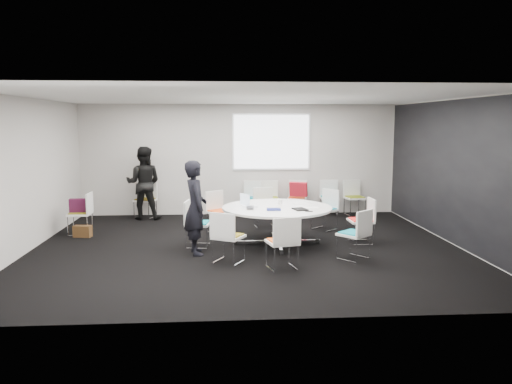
{
  "coord_description": "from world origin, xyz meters",
  "views": [
    {
      "loc": [
        -0.46,
        -9.19,
        2.35
      ],
      "look_at": [
        0.2,
        0.4,
        1.0
      ],
      "focal_mm": 35.0,
      "sensor_mm": 36.0,
      "label": 1
    }
  ],
  "objects": [
    {
      "name": "notebook_black",
      "position": [
        0.99,
        -0.11,
        0.74
      ],
      "size": [
        0.29,
        0.35,
        0.02
      ],
      "primitive_type": "cube",
      "rotation": [
        0.0,
        0.0,
        0.26
      ],
      "color": "black",
      "rests_on": "conference_table"
    },
    {
      "name": "phone",
      "position": [
        1.12,
        -0.31,
        0.73
      ],
      "size": [
        0.14,
        0.08,
        0.01
      ],
      "primitive_type": "cube",
      "rotation": [
        0.0,
        0.0,
        0.06
      ],
      "color": "black",
      "rests_on": "conference_table"
    },
    {
      "name": "chair_ring_f",
      "position": [
        -0.37,
        -1.01,
        0.28
      ],
      "size": [
        0.62,
        0.61,
        0.88
      ],
      "rotation": [
        0.0,
        0.0,
        5.78
      ],
      "color": "silver",
      "rests_on": "ground"
    },
    {
      "name": "cup",
      "position": [
        0.69,
        0.54,
        0.78
      ],
      "size": [
        0.08,
        0.08,
        0.09
      ],
      "primitive_type": "cylinder",
      "color": "white",
      "rests_on": "conference_table"
    },
    {
      "name": "chair_spare_left",
      "position": [
        -3.43,
        1.34,
        0.28
      ],
      "size": [
        0.45,
        0.46,
        0.88
      ],
      "rotation": [
        0.0,
        0.0,
        1.57
      ],
      "color": "silver",
      "rests_on": "ground"
    },
    {
      "name": "chair_ring_e",
      "position": [
        -0.93,
        0.12,
        0.28
      ],
      "size": [
        0.51,
        0.52,
        0.88
      ],
      "rotation": [
        0.0,
        0.0,
        4.56
      ],
      "color": "silver",
      "rests_on": "ground"
    },
    {
      "name": "maroon_bag",
      "position": [
        -3.45,
        1.34,
        0.62
      ],
      "size": [
        0.41,
        0.17,
        0.28
      ],
      "primitive_type": "cube",
      "rotation": [
        0.0,
        0.0,
        0.07
      ],
      "color": "#41112B",
      "rests_on": "chair_spare_left"
    },
    {
      "name": "person_back",
      "position": [
        -2.36,
        2.96,
        0.88
      ],
      "size": [
        0.89,
        0.71,
        1.77
      ],
      "primitive_type": "imported",
      "rotation": [
        0.0,
        0.0,
        3.09
      ],
      "color": "black",
      "rests_on": "ground"
    },
    {
      "name": "chair_back_e",
      "position": [
        2.9,
        3.14,
        0.28
      ],
      "size": [
        0.52,
        0.51,
        0.88
      ],
      "rotation": [
        0.0,
        0.0,
        3.29
      ],
      "color": "silver",
      "rests_on": "ground"
    },
    {
      "name": "chair_ring_d",
      "position": [
        -0.51,
        1.34,
        0.28
      ],
      "size": [
        0.64,
        0.63,
        0.88
      ],
      "rotation": [
        0.0,
        0.0,
        3.78
      ],
      "color": "silver",
      "rests_on": "ground"
    },
    {
      "name": "red_jacket",
      "position": [
        1.43,
        2.94,
        0.7
      ],
      "size": [
        0.47,
        0.32,
        0.36
      ],
      "primitive_type": "cube",
      "rotation": [
        0.17,
        0.0,
        -0.41
      ],
      "color": "#AD1522",
      "rests_on": "chair_back_c"
    },
    {
      "name": "chair_back_c",
      "position": [
        1.43,
        3.17,
        0.28
      ],
      "size": [
        0.55,
        0.55,
        0.88
      ],
      "rotation": [
        0.0,
        0.0,
        2.9
      ],
      "color": "silver",
      "rests_on": "ground"
    },
    {
      "name": "chair_ring_g",
      "position": [
        0.5,
        -1.45,
        0.28
      ],
      "size": [
        0.55,
        0.54,
        0.88
      ],
      "rotation": [
        0.0,
        0.0,
        6.52
      ],
      "color": "silver",
      "rests_on": "ground"
    },
    {
      "name": "chair_back_d",
      "position": [
        2.26,
        3.17,
        0.28
      ],
      "size": [
        0.49,
        0.48,
        0.88
      ],
      "rotation": [
        0.0,
        0.0,
        3.06
      ],
      "color": "silver",
      "rests_on": "ground"
    },
    {
      "name": "room_shell",
      "position": [
        0.09,
        0.0,
        1.4
      ],
      "size": [
        8.08,
        7.08,
        2.88
      ],
      "color": "black",
      "rests_on": "ground"
    },
    {
      "name": "chair_ring_a",
      "position": [
        2.24,
        0.18,
        0.28
      ],
      "size": [
        0.46,
        0.47,
        0.88
      ],
      "rotation": [
        0.0,
        0.0,
        1.59
      ],
      "color": "silver",
      "rests_on": "ground"
    },
    {
      "name": "laptop_lid",
      "position": [
        -0.02,
        0.33,
        0.86
      ],
      "size": [
        0.17,
        0.26,
        0.22
      ],
      "primitive_type": "cube",
      "rotation": [
        0.0,
        0.0,
        2.13
      ],
      "color": "silver",
      "rests_on": "conference_table"
    },
    {
      "name": "brown_bag",
      "position": [
        -3.34,
        1.09,
        0.12
      ],
      "size": [
        0.38,
        0.23,
        0.24
      ],
      "primitive_type": "cube",
      "rotation": [
        0.0,
        0.0,
        -0.2
      ],
      "color": "#492F17",
      "rests_on": "ground"
    },
    {
      "name": "papers_right",
      "position": [
        1.13,
        0.59,
        0.73
      ],
      "size": [
        0.34,
        0.28,
        0.0
      ],
      "primitive_type": "cube",
      "rotation": [
        0.0,
        0.0,
        0.26
      ],
      "color": "silver",
      "rests_on": "conference_table"
    },
    {
      "name": "tablet_folio",
      "position": [
        0.5,
        -0.1,
        0.74
      ],
      "size": [
        0.27,
        0.22,
        0.03
      ],
      "primitive_type": "cube",
      "rotation": [
        0.0,
        0.0,
        -0.07
      ],
      "color": "navy",
      "rests_on": "conference_table"
    },
    {
      "name": "conference_table",
      "position": [
        0.6,
        0.24,
        0.53
      ],
      "size": [
        2.11,
        2.11,
        0.73
      ],
      "color": "silver",
      "rests_on": "ground"
    },
    {
      "name": "chair_ring_h",
      "position": [
        1.8,
        -0.96,
        0.28
      ],
      "size": [
        0.64,
        0.64,
        0.88
      ],
      "rotation": [
        0.0,
        0.0,
        6.99
      ],
      "color": "silver",
      "rests_on": "ground"
    },
    {
      "name": "chair_ring_c",
      "position": [
        0.49,
        1.82,
        0.28
      ],
      "size": [
        0.51,
        0.5,
        0.88
      ],
      "rotation": [
        0.0,
        0.0,
        3.27
      ],
      "color": "silver",
      "rests_on": "ground"
    },
    {
      "name": "chair_person_back",
      "position": [
        -2.35,
        3.12,
        0.28
      ],
      "size": [
        0.59,
        0.58,
        0.88
      ],
      "rotation": [
        0.0,
        0.0,
        2.79
      ],
      "color": "silver",
      "rests_on": "ground"
    },
    {
      "name": "laptop",
      "position": [
        0.12,
        0.11,
        0.74
      ],
      "size": [
        0.24,
        0.35,
        0.03
      ],
      "primitive_type": "imported",
      "rotation": [
        0.0,
        0.0,
        1.52
      ],
      "color": "#333338",
      "rests_on": "conference_table"
    },
    {
      "name": "chair_ring_b",
      "position": [
        1.79,
        1.46,
        0.28
      ],
      "size": [
        0.64,
        0.64,
        0.88
      ],
      "rotation": [
        0.0,
        0.0,
        2.24
      ],
      "color": "silver",
      "rests_on": "ground"
    },
    {
      "name": "person_main",
      "position": [
        -0.93,
        -0.4,
        0.84
      ],
      "size": [
        0.53,
        0.69,
        1.68
      ],
      "primitive_type": "imported",
      "rotation": [
        0.0,
        0.0,
        1.79
      ],
      "color": "black",
      "rests_on": "ground"
    },
    {
      "name": "papers_front",
      "position": [
        1.23,
        0.1,
        0.73
      ],
      "size": [
        0.31,
        0.22,
        0.0
      ],
      "primitive_type": "cube",
      "rotation": [
        0.0,
        0.0,
        -0.03
      ],
      "color": "white",
      "rests_on": "conference_table"
    },
    {
      "name": "chair_back_a",
      "position": [
        0.27,
        3.14,
        0.28
      ],
      "size": [
        0.56,
        0.55,
        0.88
      ],
      "rotation": [
        0.0,
        0.0,
        2.9
      ],
      "color": "silver",
      "rests_on": "ground"
    },
    {
      "name": "chair_back_b",
      "position": [
        0.73,
        3.12,
        0.28
      ],
      "size": [
        0.47,
        0.46,
        0.88
      ],
      "rotation": [
        0.0,
        0.0,
        3.18
      ],
      "color": "silver",
      "rests_on": "ground"
    },
    {
      "name": "projection_screen",
      "position": [
        0.8,
        3.46,
        1.85
      ],
      "size": [
        1.9,
        0.03,
        1.35
      ],
      "primitive_type": "cube",
      "color": "white",
      "rests_on": "room_shell"
    }
  ]
}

